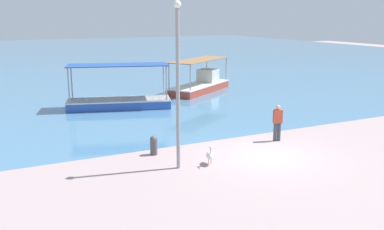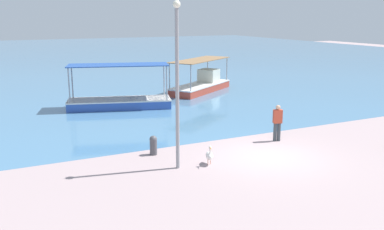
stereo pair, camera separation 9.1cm
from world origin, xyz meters
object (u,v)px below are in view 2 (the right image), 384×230
(fishing_boat_far_right, at_px, (120,100))
(lamp_post, at_px, (177,78))
(fishing_boat_outer, at_px, (201,84))
(mooring_bollard, at_px, (153,145))
(fisherman_standing, at_px, (277,122))
(pelican, at_px, (209,155))

(fishing_boat_far_right, height_order, lamp_post, lamp_post)
(fishing_boat_far_right, xyz_separation_m, lamp_post, (-1.11, -11.39, 2.94))
(lamp_post, bearing_deg, fishing_boat_outer, 59.86)
(lamp_post, distance_m, mooring_bollard, 3.56)
(fishing_boat_outer, height_order, lamp_post, lamp_post)
(fishing_boat_outer, height_order, fisherman_standing, fishing_boat_outer)
(fishing_boat_outer, bearing_deg, fisherman_standing, -102.30)
(mooring_bollard, bearing_deg, fisherman_standing, -6.07)
(fisherman_standing, bearing_deg, pelican, -161.26)
(fishing_boat_far_right, distance_m, mooring_bollard, 9.60)
(fishing_boat_outer, relative_size, lamp_post, 1.03)
(fishing_boat_far_right, distance_m, fisherman_standing, 11.06)
(pelican, distance_m, lamp_post, 3.32)
(pelican, height_order, fisherman_standing, fisherman_standing)
(lamp_post, relative_size, fisherman_standing, 3.64)
(pelican, xyz_separation_m, fisherman_standing, (4.30, 1.46, 0.53))
(mooring_bollard, height_order, fisherman_standing, fisherman_standing)
(mooring_bollard, bearing_deg, lamp_post, -82.11)
(fishing_boat_outer, distance_m, mooring_bollard, 15.36)
(lamp_post, relative_size, mooring_bollard, 7.56)
(lamp_post, bearing_deg, mooring_bollard, 97.89)
(mooring_bollard, bearing_deg, fishing_boat_far_right, 81.78)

